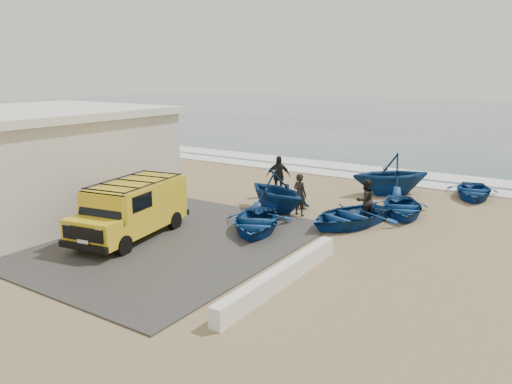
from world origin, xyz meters
The scene contains 17 objects.
ground centered at (0.00, 0.00, 0.00)m, with size 160.00×160.00×0.00m, color #8E7752.
slab centered at (-2.00, -2.00, 0.03)m, with size 12.00×10.00×0.05m, color #3F3C3A.
ocean centered at (0.00, 56.00, 0.00)m, with size 180.00×88.00×0.01m, color #385166.
surf_line centered at (0.00, 12.00, 0.03)m, with size 180.00×1.60×0.06m, color white.
surf_wash centered at (0.00, 14.50, 0.02)m, with size 180.00×2.20×0.04m, color white.
building centered at (-7.50, -2.00, 2.16)m, with size 8.40×9.40×4.30m.
parapet centered at (5.00, -3.00, 0.28)m, with size 0.35×6.00×0.55m, color silver.
van centered at (-1.53, -2.29, 1.10)m, with size 2.63×5.00×2.04m.
boat_near_left centered at (1.77, 0.66, 0.37)m, with size 2.55×3.57×0.74m, color navy.
boat_near_right centered at (4.37, 3.20, 0.40)m, with size 2.73×3.82×0.79m, color navy.
boat_mid_left centered at (0.98, 3.42, 0.90)m, with size 2.96×3.44×1.81m, color navy.
boat_mid_right centered at (5.63, 5.72, 0.35)m, with size 2.38×3.34×0.69m, color navy.
boat_far_left centered at (4.03, 9.01, 1.01)m, with size 3.29×3.82×2.01m, color navy.
boat_far_right centered at (7.52, 10.43, 0.34)m, with size 2.35×3.29×0.68m, color navy.
fisherman_front centered at (2.11, 3.42, 0.88)m, with size 0.64×0.42×1.76m, color black.
fisherman_middle centered at (4.62, 4.16, 0.84)m, with size 0.82×0.64×1.68m, color black.
fisherman_back centered at (-0.30, 5.75, 0.97)m, with size 1.14×0.47×1.94m, color black.
Camera 1 is at (11.44, -14.09, 5.75)m, focal length 35.00 mm.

